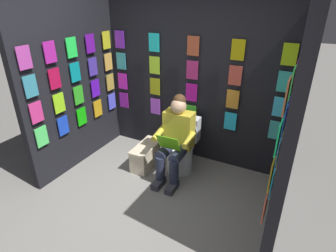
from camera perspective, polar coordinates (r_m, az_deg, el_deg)
name	(u,v)px	position (r m, az deg, el deg)	size (l,w,h in m)	color
ground_plane	(127,227)	(3.36, -8.50, -19.79)	(30.00, 30.00, 0.00)	gray
display_wall_back	(194,84)	(4.14, 5.32, 8.64)	(2.92, 0.14, 2.35)	black
display_wall_left	(294,129)	(2.98, 24.47, -0.62)	(0.14, 1.77, 2.35)	black
display_wall_right	(73,87)	(4.20, -18.88, 7.61)	(0.14, 1.77, 2.35)	black
toilet	(181,148)	(4.07, 2.79, -4.60)	(0.41, 0.56, 0.77)	white
person_reading	(175,139)	(3.76, 1.52, -2.58)	(0.54, 0.69, 1.19)	gold
comic_longbox_near	(146,155)	(4.22, -4.48, -5.96)	(0.29, 0.61, 0.34)	beige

